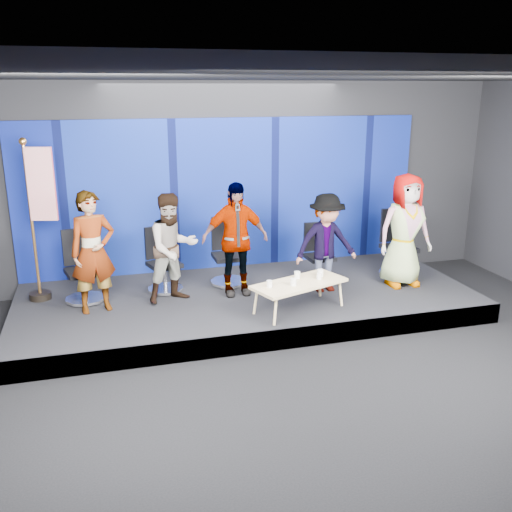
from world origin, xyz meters
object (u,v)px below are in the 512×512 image
(mug_d, at_px, (319,276))
(flag_stand, at_px, (39,217))
(panelist_c, at_px, (235,239))
(panelist_e, at_px, (405,230))
(chair_e, at_px, (397,254))
(mug_a, at_px, (269,284))
(mug_c, at_px, (297,275))
(panelist_d, at_px, (326,243))
(mug_e, at_px, (320,273))
(chair_b, at_px, (163,270))
(chair_a, at_px, (83,278))
(chair_c, at_px, (228,262))
(panelist_b, at_px, (173,248))
(mug_b, at_px, (293,282))
(chair_d, at_px, (318,262))
(coffee_table, at_px, (299,284))
(panelist_a, at_px, (93,252))

(mug_d, bearing_deg, flag_stand, 159.99)
(panelist_c, height_order, panelist_e, panelist_e)
(chair_e, distance_m, mug_a, 2.88)
(mug_c, xyz_separation_m, flag_stand, (-3.54, 1.27, 0.81))
(panelist_d, xyz_separation_m, mug_d, (-0.35, -0.63, -0.31))
(panelist_d, distance_m, mug_e, 0.66)
(panelist_e, bearing_deg, chair_b, 169.02)
(mug_d, bearing_deg, chair_e, 29.53)
(chair_a, xyz_separation_m, chair_c, (2.27, 0.17, 0.00))
(chair_a, xyz_separation_m, panelist_b, (1.31, -0.38, 0.46))
(chair_b, height_order, panelist_c, panelist_c)
(flag_stand, bearing_deg, panelist_c, 3.94)
(panelist_c, bearing_deg, mug_d, -40.41)
(panelist_b, relative_size, mug_b, 15.94)
(mug_b, bearing_deg, panelist_d, 44.29)
(flag_stand, bearing_deg, chair_e, 10.83)
(chair_c, height_order, chair_d, chair_c)
(chair_e, xyz_separation_m, coffee_table, (-2.16, -1.08, 0.02))
(panelist_d, distance_m, mug_b, 1.16)
(chair_b, xyz_separation_m, panelist_c, (1.06, -0.45, 0.54))
(flag_stand, bearing_deg, panelist_a, -28.09)
(chair_d, bearing_deg, chair_e, -5.45)
(panelist_c, relative_size, panelist_e, 0.97)
(panelist_a, height_order, panelist_c, panelist_c)
(panelist_b, relative_size, mug_d, 18.83)
(panelist_a, relative_size, coffee_table, 1.17)
(chair_b, height_order, chair_e, chair_e)
(chair_c, bearing_deg, mug_c, -59.57)
(panelist_c, bearing_deg, mug_c, -45.54)
(mug_a, distance_m, mug_c, 0.56)
(mug_c, bearing_deg, mug_b, -119.32)
(chair_c, height_order, mug_d, chair_c)
(chair_d, bearing_deg, mug_c, -128.54)
(panelist_e, bearing_deg, flag_stand, 171.89)
(chair_a, height_order, mug_c, chair_a)
(panelist_d, height_order, mug_e, panelist_d)
(panelist_b, height_order, mug_a, panelist_b)
(chair_d, xyz_separation_m, flag_stand, (-4.27, 0.28, 0.97))
(chair_c, relative_size, panelist_e, 0.60)
(chair_c, height_order, mug_a, chair_c)
(chair_e, height_order, mug_d, chair_e)
(panelist_c, xyz_separation_m, panelist_d, (1.39, -0.25, -0.10))
(panelist_d, distance_m, panelist_e, 1.32)
(coffee_table, bearing_deg, panelist_c, 127.82)
(chair_b, xyz_separation_m, chair_c, (1.06, 0.06, 0.02))
(panelist_a, xyz_separation_m, mug_b, (2.67, -0.89, -0.40))
(chair_e, bearing_deg, mug_c, -156.20)
(chair_d, height_order, mug_c, chair_d)
(chair_c, bearing_deg, chair_d, -10.36)
(panelist_e, height_order, mug_b, panelist_e)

